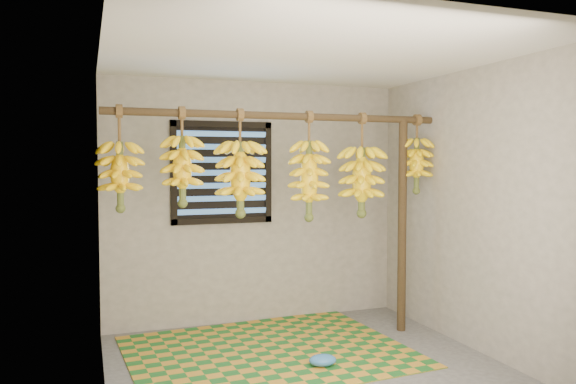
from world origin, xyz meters
name	(u,v)px	position (x,y,z in m)	size (l,w,h in m)	color
floor	(312,373)	(0.00, 0.00, -0.01)	(3.00, 3.00, 0.01)	#4B4B4B
ceiling	(313,54)	(0.00, 0.00, 2.40)	(3.00, 3.00, 0.01)	silver
wall_back	(256,202)	(0.00, 1.50, 1.20)	(3.00, 0.01, 2.40)	gray
wall_left	(102,223)	(-1.50, 0.00, 1.20)	(0.01, 3.00, 2.40)	gray
wall_right	(478,210)	(1.50, 0.00, 1.20)	(0.01, 3.00, 2.40)	gray
window	(222,173)	(-0.35, 1.48, 1.50)	(1.00, 0.04, 1.00)	black
hanging_pole	(282,116)	(0.00, 0.70, 2.00)	(0.06, 0.06, 3.00)	#44321D
support_post	(402,226)	(1.20, 0.70, 1.00)	(0.08, 0.08, 2.00)	#44321D
woven_mat	(268,351)	(-0.18, 0.54, 0.01)	(2.28, 1.83, 0.01)	#1B5F21
plastic_bag	(323,360)	(0.11, 0.07, 0.06)	(0.22, 0.16, 0.09)	#316FB6
banana_bunch_a	(120,176)	(-1.35, 0.70, 1.49)	(0.33, 0.33, 0.83)	brown
banana_bunch_b	(182,171)	(-0.86, 0.70, 1.53)	(0.33, 0.33, 0.80)	brown
banana_bunch_c	(240,179)	(-0.37, 0.70, 1.46)	(0.38, 0.38, 0.90)	brown
banana_bunch_d	(309,180)	(0.25, 0.70, 1.44)	(0.33, 0.33, 0.96)	brown
banana_bunch_e	(362,181)	(0.77, 0.70, 1.43)	(0.40, 0.40, 0.94)	brown
banana_bunch_f	(417,165)	(1.35, 0.70, 1.57)	(0.29, 0.29, 0.74)	brown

